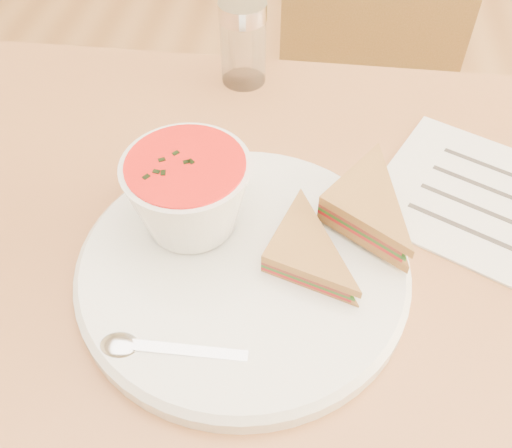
% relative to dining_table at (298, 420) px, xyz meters
% --- Properties ---
extents(dining_table, '(1.00, 0.70, 0.75)m').
position_rel_dining_table_xyz_m(dining_table, '(0.00, 0.00, 0.00)').
color(dining_table, brown).
rests_on(dining_table, floor).
extents(chair_far, '(0.40, 0.40, 0.79)m').
position_rel_dining_table_xyz_m(chair_far, '(0.06, 0.51, 0.02)').
color(chair_far, brown).
rests_on(chair_far, floor).
extents(plate, '(0.34, 0.34, 0.02)m').
position_rel_dining_table_xyz_m(plate, '(-0.07, -0.02, 0.38)').
color(plate, white).
rests_on(plate, dining_table).
extents(soup_bowl, '(0.14, 0.14, 0.08)m').
position_rel_dining_table_xyz_m(soup_bowl, '(-0.13, 0.02, 0.43)').
color(soup_bowl, white).
rests_on(soup_bowl, plate).
extents(sandwich_half_a, '(0.12, 0.12, 0.03)m').
position_rel_dining_table_xyz_m(sandwich_half_a, '(-0.05, -0.03, 0.41)').
color(sandwich_half_a, '#B3803F').
rests_on(sandwich_half_a, plate).
extents(sandwich_half_b, '(0.14, 0.14, 0.03)m').
position_rel_dining_table_xyz_m(sandwich_half_b, '(-0.01, 0.03, 0.42)').
color(sandwich_half_b, '#B3803F').
rests_on(sandwich_half_b, plate).
extents(spoon, '(0.17, 0.04, 0.01)m').
position_rel_dining_table_xyz_m(spoon, '(-0.11, -0.12, 0.40)').
color(spoon, silver).
rests_on(spoon, plate).
extents(paper_menu, '(0.33, 0.30, 0.00)m').
position_rel_dining_table_xyz_m(paper_menu, '(0.19, 0.10, 0.38)').
color(paper_menu, white).
rests_on(paper_menu, dining_table).
extents(condiment_shaker, '(0.07, 0.07, 0.11)m').
position_rel_dining_table_xyz_m(condiment_shaker, '(-0.12, 0.30, 0.43)').
color(condiment_shaker, silver).
rests_on(condiment_shaker, dining_table).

